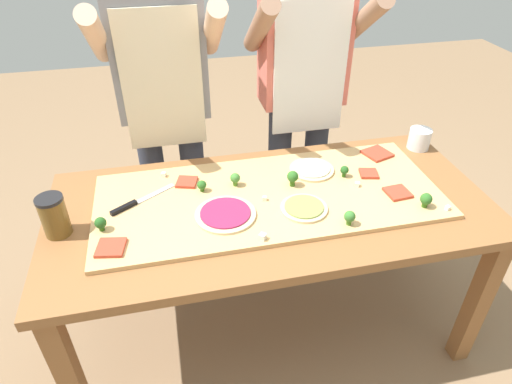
% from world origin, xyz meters
% --- Properties ---
extents(ground_plane, '(8.00, 8.00, 0.00)m').
position_xyz_m(ground_plane, '(0.00, 0.00, 0.00)').
color(ground_plane, '#896B4C').
extents(prep_table, '(1.74, 0.81, 0.75)m').
position_xyz_m(prep_table, '(0.00, 0.00, 0.65)').
color(prep_table, brown).
rests_on(prep_table, ground).
extents(cutting_board, '(1.37, 0.58, 0.02)m').
position_xyz_m(cutting_board, '(-0.00, 0.03, 0.76)').
color(cutting_board, tan).
rests_on(cutting_board, prep_table).
extents(chefs_knife, '(0.25, 0.17, 0.02)m').
position_xyz_m(chefs_knife, '(-0.53, 0.08, 0.77)').
color(chefs_knife, '#B7BABF').
rests_on(chefs_knife, cutting_board).
extents(pizza_whole_beet_magenta, '(0.23, 0.23, 0.02)m').
position_xyz_m(pizza_whole_beet_magenta, '(-0.19, -0.06, 0.77)').
color(pizza_whole_beet_magenta, beige).
rests_on(pizza_whole_beet_magenta, cutting_board).
extents(pizza_whole_cheese_artichoke, '(0.19, 0.19, 0.02)m').
position_xyz_m(pizza_whole_cheese_artichoke, '(0.22, 0.17, 0.77)').
color(pizza_whole_cheese_artichoke, beige).
rests_on(pizza_whole_cheese_artichoke, cutting_board).
extents(pizza_whole_pesto_green, '(0.18, 0.18, 0.02)m').
position_xyz_m(pizza_whole_pesto_green, '(0.11, -0.09, 0.77)').
color(pizza_whole_pesto_green, beige).
rests_on(pizza_whole_pesto_green, cutting_board).
extents(pizza_slice_near_right, '(0.10, 0.10, 0.01)m').
position_xyz_m(pizza_slice_near_right, '(-0.32, 0.19, 0.77)').
color(pizza_slice_near_right, '#BC3D28').
rests_on(pizza_slice_near_right, cutting_board).
extents(pizza_slice_far_left, '(0.09, 0.09, 0.01)m').
position_xyz_m(pizza_slice_far_left, '(0.45, 0.08, 0.77)').
color(pizza_slice_far_left, '#BC3D28').
rests_on(pizza_slice_far_left, cutting_board).
extents(pizza_slice_near_left, '(0.10, 0.10, 0.01)m').
position_xyz_m(pizza_slice_near_left, '(0.50, -0.07, 0.77)').
color(pizza_slice_near_left, '#BC3D28').
rests_on(pizza_slice_near_left, cutting_board).
extents(pizza_slice_center, '(0.14, 0.14, 0.01)m').
position_xyz_m(pizza_slice_center, '(0.56, 0.23, 0.77)').
color(pizza_slice_center, '#BC3D28').
rests_on(pizza_slice_center, cutting_board).
extents(pizza_slice_far_right, '(0.11, 0.11, 0.01)m').
position_xyz_m(pizza_slice_far_right, '(-0.60, -0.16, 0.77)').
color(pizza_slice_far_right, '#BC3D28').
rests_on(pizza_slice_far_right, cutting_board).
extents(broccoli_floret_center_left, '(0.04, 0.04, 0.06)m').
position_xyz_m(broccoli_floret_center_left, '(0.24, -0.21, 0.80)').
color(broccoli_floret_center_left, '#3F7220').
rests_on(broccoli_floret_center_left, cutting_board).
extents(broccoli_floret_front_mid, '(0.05, 0.05, 0.06)m').
position_xyz_m(broccoli_floret_front_mid, '(0.56, -0.17, 0.80)').
color(broccoli_floret_front_mid, '#366618').
rests_on(broccoli_floret_front_mid, cutting_board).
extents(broccoli_floret_front_right, '(0.04, 0.04, 0.05)m').
position_xyz_m(broccoli_floret_front_right, '(-0.64, -0.05, 0.80)').
color(broccoli_floret_front_right, '#2C5915').
rests_on(broccoli_floret_front_right, cutting_board).
extents(broccoli_floret_back_left, '(0.04, 0.04, 0.05)m').
position_xyz_m(broccoli_floret_back_left, '(0.34, 0.09, 0.80)').
color(broccoli_floret_back_left, '#2C5915').
rests_on(broccoli_floret_back_left, cutting_board).
extents(broccoli_floret_back_mid, '(0.04, 0.04, 0.05)m').
position_xyz_m(broccoli_floret_back_mid, '(-0.26, 0.12, 0.79)').
color(broccoli_floret_back_mid, '#366618').
rests_on(broccoli_floret_back_mid, cutting_board).
extents(broccoli_floret_center_right, '(0.04, 0.04, 0.06)m').
position_xyz_m(broccoli_floret_center_right, '(-0.12, 0.13, 0.80)').
color(broccoli_floret_center_right, '#487A23').
rests_on(broccoli_floret_center_right, cutting_board).
extents(broccoli_floret_back_right, '(0.05, 0.05, 0.07)m').
position_xyz_m(broccoli_floret_back_right, '(0.11, 0.07, 0.81)').
color(broccoli_floret_back_right, '#366618').
rests_on(broccoli_floret_back_right, cutting_board).
extents(cheese_crumble_a, '(0.02, 0.02, 0.02)m').
position_xyz_m(cheese_crumble_a, '(-0.41, 0.26, 0.77)').
color(cheese_crumble_a, white).
rests_on(cheese_crumble_a, cutting_board).
extents(cheese_crumble_b, '(0.03, 0.03, 0.02)m').
position_xyz_m(cheese_crumble_b, '(0.37, 0.01, 0.77)').
color(cheese_crumble_b, silver).
rests_on(cheese_crumble_b, cutting_board).
extents(cheese_crumble_c, '(0.02, 0.02, 0.02)m').
position_xyz_m(cheese_crumble_c, '(0.64, -0.21, 0.77)').
color(cheese_crumble_c, white).
rests_on(cheese_crumble_c, cutting_board).
extents(cheese_crumble_d, '(0.03, 0.03, 0.02)m').
position_xyz_m(cheese_crumble_d, '(-0.09, -0.22, 0.78)').
color(cheese_crumble_d, silver).
rests_on(cheese_crumble_d, cutting_board).
extents(cheese_crumble_e, '(0.02, 0.02, 0.02)m').
position_xyz_m(cheese_crumble_e, '(-0.03, 0.00, 0.77)').
color(cheese_crumble_e, silver).
rests_on(cheese_crumble_e, cutting_board).
extents(flour_cup, '(0.10, 0.10, 0.10)m').
position_xyz_m(flour_cup, '(0.79, 0.28, 0.79)').
color(flour_cup, white).
rests_on(flour_cup, prep_table).
extents(sauce_jar, '(0.09, 0.09, 0.16)m').
position_xyz_m(sauce_jar, '(-0.79, -0.01, 0.83)').
color(sauce_jar, brown).
rests_on(sauce_jar, prep_table).
extents(cook_left, '(0.54, 0.39, 1.67)m').
position_xyz_m(cook_left, '(-0.36, 0.58, 1.00)').
color(cook_left, '#333847').
rests_on(cook_left, ground).
extents(cook_right, '(0.54, 0.39, 1.67)m').
position_xyz_m(cook_right, '(0.30, 0.58, 1.00)').
color(cook_right, '#333847').
rests_on(cook_right, ground).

